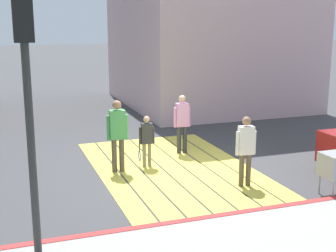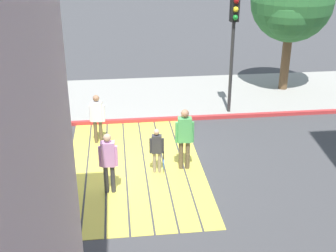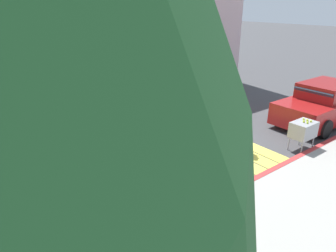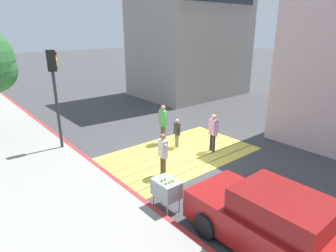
{
  "view_description": "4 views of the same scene",
  "coord_description": "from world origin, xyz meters",
  "px_view_note": "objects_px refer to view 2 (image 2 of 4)",
  "views": [
    {
      "loc": [
        -10.75,
        4.01,
        3.74
      ],
      "look_at": [
        0.73,
        -0.1,
        0.96
      ],
      "focal_mm": 50.73,
      "sensor_mm": 36.0,
      "label": 1
    },
    {
      "loc": [
        11.27,
        -0.39,
        6.23
      ],
      "look_at": [
        -0.45,
        1.0,
        1.03
      ],
      "focal_mm": 47.61,
      "sensor_mm": 36.0,
      "label": 2
    },
    {
      "loc": [
        -7.37,
        5.99,
        4.38
      ],
      "look_at": [
        -0.33,
        0.67,
        0.81
      ],
      "focal_mm": 32.67,
      "sensor_mm": 36.0,
      "label": 3
    },
    {
      "loc": [
        -7.51,
        -8.33,
        5.07
      ],
      "look_at": [
        -0.32,
        0.33,
        1.23
      ],
      "focal_mm": 31.0,
      "sensor_mm": 36.0,
      "label": 4
    }
  ],
  "objects_px": {
    "tennis_ball_cart": "(49,111)",
    "pedestrian_adult_lead": "(108,159)",
    "traffic_light_corner": "(233,32)",
    "pedestrian_adult_trailing": "(185,135)",
    "street_tree": "(291,4)",
    "pedestrian_adult_side": "(97,116)",
    "pedestrian_child_with_racket": "(157,149)"
  },
  "relations": [
    {
      "from": "street_tree",
      "to": "tennis_ball_cart",
      "type": "xyz_separation_m",
      "value": [
        2.85,
        -9.16,
        -2.93
      ]
    },
    {
      "from": "tennis_ball_cart",
      "to": "pedestrian_adult_lead",
      "type": "distance_m",
      "value": 4.64
    },
    {
      "from": "pedestrian_adult_lead",
      "to": "pedestrian_adult_side",
      "type": "distance_m",
      "value": 3.02
    },
    {
      "from": "traffic_light_corner",
      "to": "street_tree",
      "type": "bearing_deg",
      "value": 127.46
    },
    {
      "from": "traffic_light_corner",
      "to": "pedestrian_child_with_racket",
      "type": "distance_m",
      "value": 5.51
    },
    {
      "from": "street_tree",
      "to": "tennis_ball_cart",
      "type": "relative_size",
      "value": 5.23
    },
    {
      "from": "traffic_light_corner",
      "to": "pedestrian_child_with_racket",
      "type": "height_order",
      "value": "traffic_light_corner"
    },
    {
      "from": "tennis_ball_cart",
      "to": "pedestrian_adult_trailing",
      "type": "height_order",
      "value": "pedestrian_adult_trailing"
    },
    {
      "from": "traffic_light_corner",
      "to": "pedestrian_adult_side",
      "type": "bearing_deg",
      "value": -68.36
    },
    {
      "from": "pedestrian_child_with_racket",
      "to": "pedestrian_adult_side",
      "type": "bearing_deg",
      "value": -141.8
    },
    {
      "from": "street_tree",
      "to": "tennis_ball_cart",
      "type": "distance_m",
      "value": 10.03
    },
    {
      "from": "pedestrian_adult_side",
      "to": "pedestrian_child_with_racket",
      "type": "height_order",
      "value": "pedestrian_adult_side"
    },
    {
      "from": "traffic_light_corner",
      "to": "street_tree",
      "type": "height_order",
      "value": "street_tree"
    },
    {
      "from": "street_tree",
      "to": "pedestrian_child_with_racket",
      "type": "relative_size",
      "value": 3.99
    },
    {
      "from": "tennis_ball_cart",
      "to": "pedestrian_adult_lead",
      "type": "xyz_separation_m",
      "value": [
        4.18,
        1.99,
        0.27
      ]
    },
    {
      "from": "traffic_light_corner",
      "to": "pedestrian_adult_trailing",
      "type": "bearing_deg",
      "value": -30.36
    },
    {
      "from": "street_tree",
      "to": "traffic_light_corner",
      "type": "bearing_deg",
      "value": -52.54
    },
    {
      "from": "pedestrian_adult_side",
      "to": "pedestrian_child_with_racket",
      "type": "distance_m",
      "value": 2.71
    },
    {
      "from": "street_tree",
      "to": "pedestrian_adult_trailing",
      "type": "distance_m",
      "value": 8.28
    },
    {
      "from": "pedestrian_adult_side",
      "to": "street_tree",
      "type": "bearing_deg",
      "value": 118.17
    },
    {
      "from": "traffic_light_corner",
      "to": "pedestrian_child_with_racket",
      "type": "bearing_deg",
      "value": -37.24
    },
    {
      "from": "pedestrian_adult_lead",
      "to": "pedestrian_child_with_racket",
      "type": "bearing_deg",
      "value": 123.62
    },
    {
      "from": "pedestrian_adult_lead",
      "to": "pedestrian_adult_trailing",
      "type": "xyz_separation_m",
      "value": [
        -1.02,
        2.09,
        0.08
      ]
    },
    {
      "from": "traffic_light_corner",
      "to": "street_tree",
      "type": "distance_m",
      "value": 3.62
    },
    {
      "from": "traffic_light_corner",
      "to": "pedestrian_adult_lead",
      "type": "bearing_deg",
      "value": -41.79
    },
    {
      "from": "tennis_ball_cart",
      "to": "pedestrian_adult_side",
      "type": "distance_m",
      "value": 2.03
    },
    {
      "from": "tennis_ball_cart",
      "to": "pedestrian_adult_lead",
      "type": "height_order",
      "value": "pedestrian_adult_lead"
    },
    {
      "from": "traffic_light_corner",
      "to": "tennis_ball_cart",
      "type": "height_order",
      "value": "traffic_light_corner"
    },
    {
      "from": "pedestrian_adult_lead",
      "to": "pedestrian_adult_side",
      "type": "height_order",
      "value": "pedestrian_adult_lead"
    },
    {
      "from": "traffic_light_corner",
      "to": "pedestrian_adult_lead",
      "type": "height_order",
      "value": "traffic_light_corner"
    },
    {
      "from": "pedestrian_adult_side",
      "to": "pedestrian_child_with_racket",
      "type": "xyz_separation_m",
      "value": [
        2.12,
        1.67,
        -0.19
      ]
    },
    {
      "from": "traffic_light_corner",
      "to": "pedestrian_adult_lead",
      "type": "relative_size",
      "value": 2.55
    }
  ]
}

